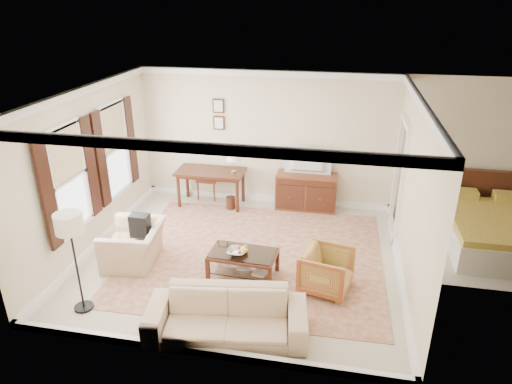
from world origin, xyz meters
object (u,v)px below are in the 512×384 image
(striped_armchair, at_px, (327,269))
(club_armchair, at_px, (133,238))
(coffee_table, at_px, (243,258))
(sofa, at_px, (226,310))
(tv, at_px, (308,154))
(sideboard, at_px, (306,192))
(writing_desk, at_px, (211,175))

(striped_armchair, bearing_deg, club_armchair, 99.54)
(coffee_table, distance_m, sofa, 1.43)
(tv, xyz_separation_m, coffee_table, (-0.77, -2.80, -0.91))
(tv, relative_size, striped_armchair, 1.24)
(sofa, bearing_deg, sideboard, 72.65)
(striped_armchair, bearing_deg, coffee_table, 98.38)
(striped_armchair, relative_size, club_armchair, 0.72)
(sofa, bearing_deg, tv, 72.61)
(writing_desk, height_order, coffee_table, writing_desk)
(writing_desk, distance_m, tv, 2.16)
(coffee_table, distance_m, striped_armchair, 1.36)
(coffee_table, relative_size, sofa, 0.52)
(sideboard, xyz_separation_m, coffee_table, (-0.77, -2.82, -0.04))
(striped_armchair, bearing_deg, writing_desk, 56.85)
(sideboard, bearing_deg, striped_armchair, -78.54)
(sofa, bearing_deg, writing_desk, 100.71)
(club_armchair, bearing_deg, sideboard, 129.24)
(tv, relative_size, sofa, 0.44)
(tv, distance_m, coffee_table, 3.04)
(coffee_table, bearing_deg, sideboard, 74.77)
(tv, distance_m, sofa, 4.36)
(writing_desk, bearing_deg, club_armchair, -104.08)
(tv, bearing_deg, coffee_table, 74.67)
(tv, height_order, coffee_table, tv)
(writing_desk, bearing_deg, tv, 4.66)
(striped_armchair, bearing_deg, sideboard, 23.99)
(coffee_table, distance_m, club_armchair, 1.95)
(sofa, bearing_deg, striped_armchair, 38.00)
(writing_desk, xyz_separation_m, sofa, (1.39, -4.05, -0.27))
(tv, height_order, striped_armchair, tv)
(tv, height_order, sofa, tv)
(sideboard, height_order, tv, tv)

